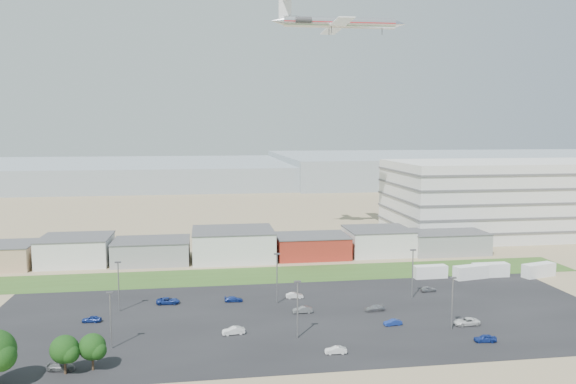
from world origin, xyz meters
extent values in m
plane|color=#907A5B|center=(0.00, 0.00, 0.00)|extent=(700.00, 700.00, 0.00)
cube|color=black|center=(5.00, 20.00, 0.01)|extent=(120.00, 50.00, 0.01)
cube|color=#35531F|center=(0.00, 52.00, 0.01)|extent=(160.00, 16.00, 0.02)
cube|color=silver|center=(90.00, 95.00, 12.50)|extent=(80.00, 40.00, 25.00)
imported|color=silver|center=(33.59, 11.04, 0.66)|extent=(4.80, 2.31, 1.32)
imported|color=navy|center=(20.15, 12.93, 0.56)|extent=(3.49, 1.55, 1.11)
imported|color=navy|center=(32.90, 2.83, 0.64)|extent=(3.90, 2.00, 1.27)
imported|color=silver|center=(-9.03, 12.74, 0.66)|extent=(4.11, 1.82, 1.31)
imported|color=navy|center=(-34.88, 22.95, 0.60)|extent=(3.65, 1.76, 1.20)
imported|color=navy|center=(-8.00, 31.57, 0.55)|extent=(3.89, 1.83, 1.10)
imported|color=#595B5E|center=(4.98, 22.30, 0.64)|extent=(3.86, 1.35, 1.27)
imported|color=#A5A5AA|center=(35.06, 32.39, 0.59)|extent=(3.55, 1.56, 1.19)
imported|color=navy|center=(-21.46, 32.08, 0.66)|extent=(4.83, 2.39, 1.32)
imported|color=#595B5E|center=(-35.28, 1.67, 0.58)|extent=(4.19, 2.12, 1.17)
imported|color=silver|center=(4.97, 31.99, 0.61)|extent=(3.81, 1.57, 1.23)
imported|color=#A5A5AA|center=(19.28, 21.32, 0.59)|extent=(4.14, 1.92, 1.17)
imported|color=silver|center=(6.74, 1.74, 0.57)|extent=(3.56, 1.44, 1.15)
camera|label=1|loc=(-13.73, -82.66, 35.77)|focal=35.00mm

